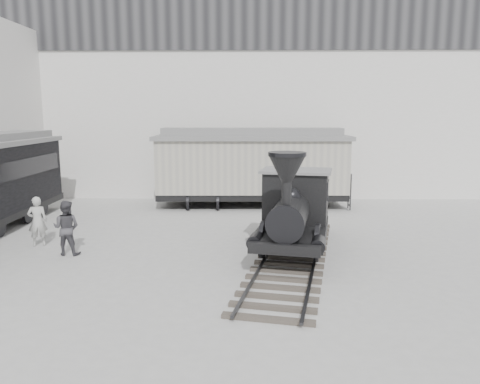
{
  "coord_description": "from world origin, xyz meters",
  "views": [
    {
      "loc": [
        0.23,
        -11.85,
        4.67
      ],
      "look_at": [
        -0.05,
        4.09,
        2.0
      ],
      "focal_mm": 35.0,
      "sensor_mm": 36.0,
      "label": 1
    }
  ],
  "objects_px": {
    "locomotive": "(294,215)",
    "visitor_b": "(66,228)",
    "visitor_a": "(38,221)",
    "boxcar": "(252,166)"
  },
  "relations": [
    {
      "from": "locomotive",
      "to": "visitor_b",
      "type": "relative_size",
      "value": 5.53
    },
    {
      "from": "visitor_a",
      "to": "visitor_b",
      "type": "distance_m",
      "value": 1.76
    },
    {
      "from": "boxcar",
      "to": "visitor_a",
      "type": "bearing_deg",
      "value": -136.86
    },
    {
      "from": "locomotive",
      "to": "boxcar",
      "type": "bearing_deg",
      "value": 111.18
    },
    {
      "from": "locomotive",
      "to": "boxcar",
      "type": "distance_m",
      "value": 8.3
    },
    {
      "from": "visitor_a",
      "to": "visitor_b",
      "type": "bearing_deg",
      "value": 126.72
    },
    {
      "from": "locomotive",
      "to": "boxcar",
      "type": "relative_size",
      "value": 1.04
    },
    {
      "from": "locomotive",
      "to": "boxcar",
      "type": "xyz_separation_m",
      "value": [
        -1.38,
        8.14,
        0.79
      ]
    },
    {
      "from": "locomotive",
      "to": "visitor_b",
      "type": "height_order",
      "value": "locomotive"
    },
    {
      "from": "visitor_b",
      "to": "visitor_a",
      "type": "bearing_deg",
      "value": -32.06
    }
  ]
}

